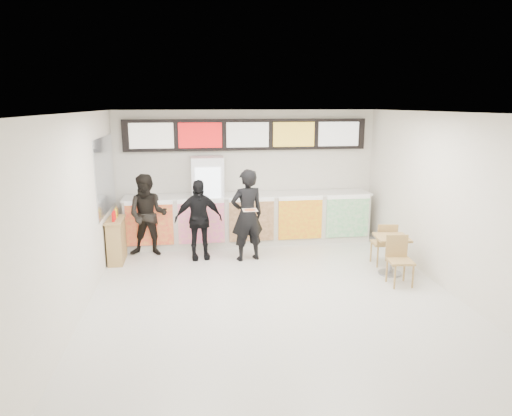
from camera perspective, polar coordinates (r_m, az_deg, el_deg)
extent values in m
plane|color=beige|center=(7.70, 2.25, -11.11)|extent=(7.00, 7.00, 0.00)
plane|color=white|center=(7.03, 2.47, 11.83)|extent=(7.00, 7.00, 0.00)
plane|color=silver|center=(10.62, -1.13, 4.06)|extent=(6.00, 0.00, 6.00)
plane|color=silver|center=(7.30, -21.48, -0.92)|extent=(0.00, 7.00, 7.00)
plane|color=silver|center=(8.30, 23.16, 0.52)|extent=(0.00, 7.00, 7.00)
cube|color=silver|center=(10.42, -0.83, -1.45)|extent=(5.50, 0.70, 1.10)
cube|color=silver|center=(10.29, -0.84, 1.63)|extent=(5.56, 0.76, 0.04)
cube|color=red|center=(9.99, -13.15, -2.09)|extent=(0.99, 0.02, 0.90)
cube|color=#F636B2|center=(9.96, -6.83, -1.89)|extent=(0.99, 0.02, 0.90)
cube|color=brown|center=(10.04, -0.54, -1.67)|extent=(0.99, 0.02, 0.90)
cube|color=yellow|center=(10.24, 5.57, -1.44)|extent=(0.99, 0.02, 0.90)
cube|color=green|center=(10.55, 11.38, -1.21)|extent=(0.99, 0.02, 0.90)
cube|color=black|center=(10.43, -1.09, 9.16)|extent=(5.50, 0.12, 0.70)
cube|color=silver|center=(10.31, -12.95, 8.79)|extent=(0.95, 0.02, 0.55)
cube|color=red|center=(10.28, -6.99, 9.01)|extent=(0.95, 0.02, 0.55)
cube|color=silver|center=(10.36, -1.04, 9.13)|extent=(0.95, 0.02, 0.55)
cube|color=yellow|center=(10.55, 4.75, 9.16)|extent=(0.95, 0.02, 0.55)
cube|color=silver|center=(10.84, 10.29, 9.09)|extent=(0.95, 0.02, 0.55)
cube|color=white|center=(10.26, -6.03, 0.84)|extent=(0.70, 0.65, 2.00)
cube|color=white|center=(9.92, -5.96, 0.72)|extent=(0.54, 0.02, 1.50)
cylinder|color=green|center=(10.09, -7.08, -2.61)|extent=(0.07, 0.07, 0.22)
cylinder|color=#D64412|center=(10.09, -6.29, -2.58)|extent=(0.07, 0.07, 0.22)
cylinder|color=red|center=(10.10, -5.49, -2.55)|extent=(0.07, 0.07, 0.22)
cylinder|color=#1632AB|center=(10.11, -4.70, -2.53)|extent=(0.07, 0.07, 0.22)
cylinder|color=#D64412|center=(10.00, -7.14, -0.51)|extent=(0.07, 0.07, 0.22)
cylinder|color=red|center=(10.00, -6.34, -0.48)|extent=(0.07, 0.07, 0.22)
cylinder|color=#1632AB|center=(10.01, -5.54, -0.45)|extent=(0.07, 0.07, 0.22)
cylinder|color=green|center=(10.01, -4.74, -0.43)|extent=(0.07, 0.07, 0.22)
cylinder|color=red|center=(9.92, -7.20, 1.63)|extent=(0.07, 0.07, 0.22)
cylinder|color=#1632AB|center=(9.92, -6.39, 1.65)|extent=(0.07, 0.07, 0.22)
cylinder|color=green|center=(9.93, -5.59, 1.68)|extent=(0.07, 0.07, 0.22)
cylinder|color=#D64412|center=(9.93, -4.78, 1.70)|extent=(0.07, 0.07, 0.22)
cylinder|color=#1632AB|center=(9.85, -7.26, 3.80)|extent=(0.07, 0.07, 0.22)
cylinder|color=green|center=(9.85, -6.45, 3.82)|extent=(0.07, 0.07, 0.22)
cylinder|color=#D64412|center=(9.86, -5.63, 3.85)|extent=(0.07, 0.07, 0.22)
cylinder|color=red|center=(9.87, -4.82, 3.87)|extent=(0.07, 0.07, 0.22)
cube|color=#B2B7BF|center=(9.61, -18.32, 3.98)|extent=(0.01, 2.00, 1.50)
imported|color=black|center=(9.19, -1.12, -0.91)|extent=(0.77, 0.61, 1.87)
imported|color=black|center=(9.77, -13.36, -0.88)|extent=(0.93, 0.78, 1.72)
imported|color=black|center=(9.36, -7.21, -1.45)|extent=(1.01, 0.52, 1.65)
cube|color=beige|center=(8.70, -0.76, -0.25)|extent=(0.28, 0.28, 0.01)
cone|color=#CC7233|center=(8.70, -0.76, -0.19)|extent=(0.36, 0.36, 0.02)
cube|color=tan|center=(8.82, 16.65, -3.56)|extent=(0.65, 0.65, 0.04)
cylinder|color=gray|center=(8.93, 16.50, -5.79)|extent=(0.08, 0.08, 0.70)
cylinder|color=gray|center=(9.04, 16.36, -7.81)|extent=(0.43, 0.43, 0.03)
cube|color=tan|center=(8.42, 17.61, -6.37)|extent=(0.46, 0.46, 0.04)
cube|color=tan|center=(8.51, 17.18, -4.55)|extent=(0.39, 0.08, 0.41)
cube|color=tan|center=(9.39, 15.57, -4.24)|extent=(0.46, 0.46, 0.04)
cube|color=tan|center=(9.17, 16.12, -3.23)|extent=(0.39, 0.08, 0.41)
cube|color=tan|center=(9.63, -17.02, -4.00)|extent=(0.28, 0.75, 0.85)
cube|color=tan|center=(9.52, -17.19, -1.44)|extent=(0.32, 0.79, 0.04)
cylinder|color=red|center=(9.29, -17.42, -1.14)|extent=(0.06, 0.06, 0.17)
cylinder|color=red|center=(9.45, -17.28, -0.90)|extent=(0.06, 0.06, 0.17)
cylinder|color=yellow|center=(9.60, -17.14, -0.68)|extent=(0.06, 0.06, 0.17)
cylinder|color=brown|center=(9.75, -17.01, -0.47)|extent=(0.06, 0.06, 0.17)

